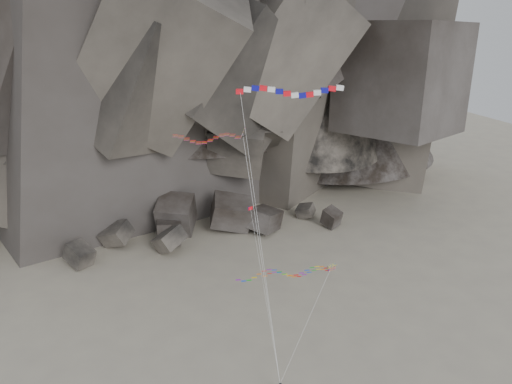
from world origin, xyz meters
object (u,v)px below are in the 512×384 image
object	(u,v)px
banner_kite	(290,92)
parafoil_kite	(281,273)
pennant_kite	(255,238)
delta_kite	(205,138)

from	to	relation	value
banner_kite	parafoil_kite	xyz separation A→B (m)	(-0.50, 0.19, -21.68)
parafoil_kite	pennant_kite	bearing A→B (deg)	-177.82
banner_kite	parafoil_kite	bearing A→B (deg)	174.59
parafoil_kite	pennant_kite	size ratio (longest dim) A/B	0.77
delta_kite	parafoil_kite	xyz separation A→B (m)	(8.68, -0.57, -17.19)
delta_kite	parafoil_kite	bearing A→B (deg)	19.27
delta_kite	banner_kite	bearing A→B (deg)	18.27
banner_kite	delta_kite	bearing A→B (deg)	-169.13
banner_kite	pennant_kite	bearing A→B (deg)	-155.88
parafoil_kite	banner_kite	bearing A→B (deg)	-31.56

